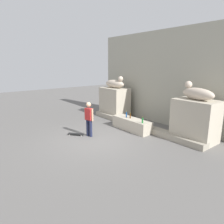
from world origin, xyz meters
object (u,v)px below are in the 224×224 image
at_px(skater, 89,118).
at_px(bottle_blue, 126,115).
at_px(statue_reclining_right, 197,93).
at_px(statue_reclining_left, 115,84).
at_px(bottle_green, 143,121).
at_px(skateboard, 76,134).
at_px(bottle_brown, 130,116).

distance_m(skater, bottle_blue, 2.23).
bearing_deg(statue_reclining_right, statue_reclining_left, 10.98).
bearing_deg(bottle_green, skater, -126.18).
xyz_separation_m(statue_reclining_right, bottle_blue, (-3.19, -1.21, -1.41)).
height_order(statue_reclining_right, skateboard, statue_reclining_right).
distance_m(statue_reclining_right, skateboard, 5.90).
relative_size(skateboard, bottle_blue, 2.24).
distance_m(statue_reclining_left, skater, 4.27).
relative_size(skateboard, bottle_green, 2.36).
xyz_separation_m(bottle_green, bottle_blue, (-1.31, 0.14, 0.01)).
distance_m(statue_reclining_left, bottle_green, 4.23).
distance_m(bottle_green, bottle_blue, 1.31).
distance_m(skater, bottle_green, 2.57).
distance_m(skateboard, bottle_blue, 2.85).
bearing_deg(bottle_blue, bottle_brown, 5.35).
bearing_deg(bottle_green, statue_reclining_right, 35.57).
bearing_deg(skater, statue_reclining_left, -70.36).
relative_size(statue_reclining_left, bottle_brown, 5.64).
xyz_separation_m(statue_reclining_right, bottle_green, (-1.89, -1.35, -1.42)).
xyz_separation_m(bottle_green, bottle_brown, (-1.03, 0.16, -0.01)).
bearing_deg(skateboard, bottle_blue, -145.66).
relative_size(statue_reclining_right, skateboard, 2.27).
xyz_separation_m(statue_reclining_left, bottle_blue, (2.45, -1.21, -1.41)).
bearing_deg(bottle_blue, statue_reclining_right, 20.78).
height_order(skater, bottle_brown, skater).
height_order(skater, bottle_blue, skater).
height_order(statue_reclining_right, bottle_blue, statue_reclining_right).
bearing_deg(skater, bottle_green, -139.75).
xyz_separation_m(statue_reclining_right, skater, (-3.40, -3.42, -1.25)).
xyz_separation_m(statue_reclining_right, bottle_brown, (-2.92, -1.19, -1.43)).
xyz_separation_m(skater, bottle_brown, (0.48, 2.24, -0.18)).
bearing_deg(skater, skateboard, 27.83).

